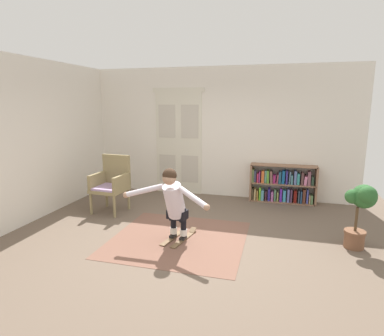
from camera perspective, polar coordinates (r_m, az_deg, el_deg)
name	(u,v)px	position (r m, az deg, el deg)	size (l,w,h in m)	color
ground_plane	(190,239)	(5.20, -0.42, -12.43)	(7.20, 7.20, 0.00)	brown
back_wall	(221,133)	(7.32, 5.10, 6.26)	(6.00, 0.10, 2.90)	silver
side_wall_left	(40,139)	(6.60, -25.43, 4.64)	(0.10, 6.00, 2.90)	silver
double_door	(179,141)	(7.52, -2.39, 4.75)	(1.22, 0.05, 2.45)	beige
rug	(179,239)	(5.20, -2.40, -12.40)	(2.06, 1.98, 0.01)	brown
bookshelf	(282,185)	(7.18, 15.70, -2.95)	(1.38, 0.30, 0.81)	#89634B
wicker_chair	(112,182)	(6.50, -14.08, -2.46)	(0.64, 0.64, 1.10)	#8F7F55
potted_plant	(361,208)	(5.29, 27.78, -6.22)	(0.44, 0.46, 0.97)	brown
skis_pair	(179,237)	(5.22, -2.25, -12.08)	(0.41, 0.78, 0.07)	brown
person_skier	(174,199)	(4.84, -3.29, -5.59)	(1.41, 0.72, 1.11)	white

